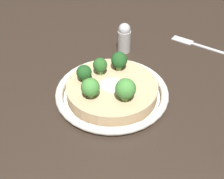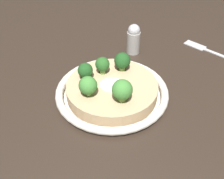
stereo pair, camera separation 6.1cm
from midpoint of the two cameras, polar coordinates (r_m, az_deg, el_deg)
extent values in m
plane|color=#2D231C|center=(0.62, -2.80, -1.56)|extent=(6.00, 6.00, 0.00)
cylinder|color=silver|center=(0.62, -2.81, -1.34)|extent=(0.23, 0.23, 0.01)
torus|color=silver|center=(0.61, -2.84, -0.55)|extent=(0.25, 0.25, 0.02)
cylinder|color=tan|center=(0.61, -2.86, -0.12)|extent=(0.20, 0.20, 0.03)
cone|color=white|center=(0.59, -2.94, 1.30)|extent=(0.05, 0.05, 0.01)
cylinder|color=#759E4C|center=(0.64, -1.30, 4.70)|extent=(0.02, 0.02, 0.02)
sphere|color=#1E4C1E|center=(0.63, -1.32, 5.93)|extent=(0.04, 0.04, 0.04)
cylinder|color=#668E47|center=(0.63, -5.19, 3.73)|extent=(0.02, 0.02, 0.02)
sphere|color=#285B23|center=(0.62, -5.28, 4.89)|extent=(0.03, 0.03, 0.03)
cylinder|color=#759E4C|center=(0.61, -8.48, 2.22)|extent=(0.01, 0.01, 0.02)
sphere|color=#1E4C1E|center=(0.60, -8.61, 3.34)|extent=(0.03, 0.03, 0.03)
cylinder|color=#84A856|center=(0.57, -7.42, -1.01)|extent=(0.01, 0.01, 0.02)
sphere|color=#428438|center=(0.56, -7.56, 0.32)|extent=(0.04, 0.04, 0.04)
cylinder|color=#759E4C|center=(0.56, -0.42, -1.46)|extent=(0.02, 0.02, 0.02)
sphere|color=#428438|center=(0.54, -0.43, 0.02)|extent=(0.04, 0.04, 0.04)
cube|color=#B7B7BC|center=(0.82, 18.32, 7.52)|extent=(0.12, 0.08, 0.00)
cube|color=#B7B7BC|center=(0.84, 12.11, 9.77)|extent=(0.06, 0.05, 0.00)
cylinder|color=#9E9993|center=(0.76, 0.15, 9.69)|extent=(0.04, 0.04, 0.06)
sphere|color=#B2B2B7|center=(0.74, 0.15, 12.09)|extent=(0.03, 0.03, 0.03)
camera|label=1|loc=(0.03, -92.86, -2.39)|focal=45.00mm
camera|label=2|loc=(0.03, 87.14, 2.39)|focal=45.00mm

